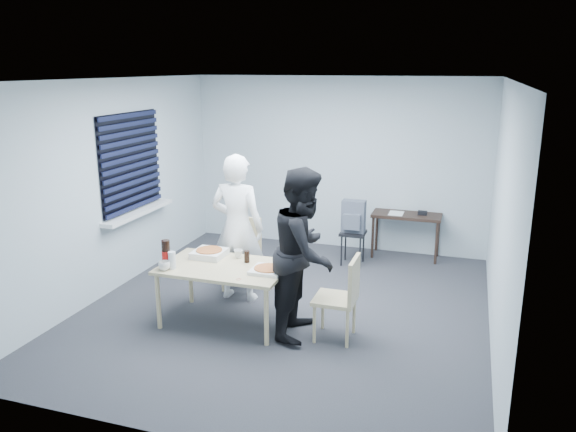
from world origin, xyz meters
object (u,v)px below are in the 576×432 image
(soda_bottle, at_px, (166,254))
(dining_table, at_px, (225,271))
(chair_far, at_px, (243,248))
(chair_right, at_px, (343,293))
(mug_b, at_px, (238,254))
(person_black, at_px, (304,252))
(side_table, at_px, (406,219))
(mug_a, at_px, (164,266))
(person_white, at_px, (237,228))
(stool, at_px, (353,239))
(backpack, at_px, (353,217))

(soda_bottle, bearing_deg, dining_table, 20.83)
(chair_far, bearing_deg, chair_right, -34.05)
(mug_b, bearing_deg, person_black, -16.12)
(chair_right, xyz_separation_m, side_table, (0.31, 2.82, 0.07))
(dining_table, bearing_deg, chair_right, 0.08)
(mug_a, bearing_deg, chair_far, 76.54)
(person_white, relative_size, side_table, 1.79)
(person_black, bearing_deg, chair_far, 47.98)
(dining_table, relative_size, mug_a, 10.96)
(dining_table, bearing_deg, stool, 67.56)
(dining_table, relative_size, chair_right, 1.51)
(mug_b, bearing_deg, side_table, 58.10)
(chair_far, height_order, person_black, person_black)
(backpack, bearing_deg, chair_far, -116.76)
(side_table, bearing_deg, mug_a, -124.56)
(soda_bottle, bearing_deg, chair_far, 74.21)
(dining_table, xyz_separation_m, person_white, (-0.12, 0.66, 0.29))
(chair_far, distance_m, backpack, 1.70)
(backpack, distance_m, mug_b, 2.18)
(chair_right, xyz_separation_m, mug_a, (-1.86, -0.32, 0.19))
(mug_a, distance_m, soda_bottle, 0.14)
(stool, height_order, mug_b, mug_b)
(dining_table, bearing_deg, mug_a, -149.60)
(chair_right, bearing_deg, dining_table, -179.92)
(person_white, relative_size, backpack, 3.91)
(side_table, bearing_deg, chair_right, -96.19)
(dining_table, relative_size, stool, 2.82)
(person_black, relative_size, stool, 3.71)
(chair_right, relative_size, mug_b, 8.90)
(person_white, distance_m, mug_a, 1.08)
(backpack, bearing_deg, side_table, 55.66)
(person_white, xyz_separation_m, person_black, (1.01, -0.62, 0.00))
(side_table, relative_size, mug_b, 9.87)
(side_table, xyz_separation_m, backpack, (-0.68, -0.55, 0.12))
(chair_right, relative_size, backpack, 1.96)
(chair_far, relative_size, backpack, 1.96)
(chair_right, xyz_separation_m, person_black, (-0.43, 0.04, 0.37))
(dining_table, height_order, mug_a, mug_a)
(person_white, bearing_deg, mug_b, 113.95)
(dining_table, relative_size, side_table, 1.37)
(side_table, distance_m, soda_bottle, 3.75)
(side_table, bearing_deg, soda_bottle, -125.82)
(chair_far, height_order, stool, chair_far)
(dining_table, height_order, soda_bottle, soda_bottle)
(backpack, bearing_deg, chair_right, -64.19)
(person_black, relative_size, soda_bottle, 5.96)
(dining_table, bearing_deg, chair_far, 101.90)
(mug_a, bearing_deg, person_white, 66.91)
(stool, bearing_deg, backpack, -90.00)
(side_table, bearing_deg, person_black, -104.83)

